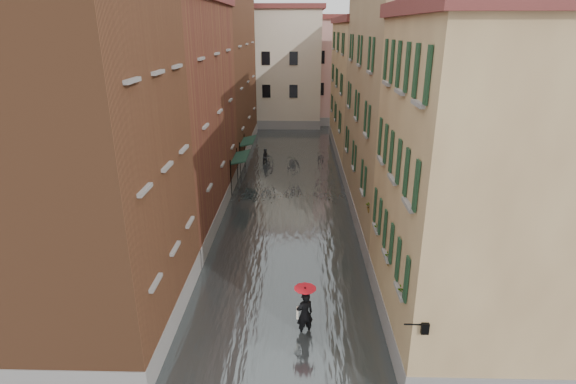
# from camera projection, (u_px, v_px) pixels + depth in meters

# --- Properties ---
(ground) EXTENTS (120.00, 120.00, 0.00)m
(ground) POSITION_uv_depth(u_px,v_px,m) (282.00, 297.00, 19.74)
(ground) COLOR #535355
(ground) RESTS_ON ground
(floodwater) EXTENTS (10.00, 60.00, 0.20)m
(floodwater) POSITION_uv_depth(u_px,v_px,m) (289.00, 193.00, 31.90)
(floodwater) COLOR #454B4C
(floodwater) RESTS_ON ground
(building_left_near) EXTENTS (6.00, 8.00, 13.00)m
(building_left_near) POSITION_uv_depth(u_px,v_px,m) (81.00, 168.00, 15.78)
(building_left_near) COLOR brown
(building_left_near) RESTS_ON ground
(building_left_mid) EXTENTS (6.00, 14.00, 12.50)m
(building_left_mid) POSITION_uv_depth(u_px,v_px,m) (168.00, 117.00, 26.19)
(building_left_mid) COLOR brown
(building_left_mid) RESTS_ON ground
(building_left_far) EXTENTS (6.00, 16.00, 14.00)m
(building_left_far) POSITION_uv_depth(u_px,v_px,m) (214.00, 77.00, 40.00)
(building_left_far) COLOR brown
(building_left_far) RESTS_ON ground
(building_right_near) EXTENTS (6.00, 8.00, 11.50)m
(building_right_near) POSITION_uv_depth(u_px,v_px,m) (479.00, 192.00, 15.71)
(building_right_near) COLOR #97754E
(building_right_near) RESTS_ON ground
(building_right_mid) EXTENTS (6.00, 14.00, 13.00)m
(building_right_mid) POSITION_uv_depth(u_px,v_px,m) (409.00, 113.00, 25.77)
(building_right_mid) COLOR #977F5B
(building_right_mid) RESTS_ON ground
(building_right_far) EXTENTS (6.00, 16.00, 11.50)m
(building_right_far) POSITION_uv_depth(u_px,v_px,m) (370.00, 92.00, 40.10)
(building_right_far) COLOR #97754E
(building_right_far) RESTS_ON ground
(building_end_cream) EXTENTS (12.00, 9.00, 13.00)m
(building_end_cream) POSITION_uv_depth(u_px,v_px,m) (269.00, 69.00, 53.21)
(building_end_cream) COLOR beige
(building_end_cream) RESTS_ON ground
(building_end_pink) EXTENTS (10.00, 9.00, 12.00)m
(building_end_pink) POSITION_uv_depth(u_px,v_px,m) (343.00, 72.00, 55.05)
(building_end_pink) COLOR tan
(building_end_pink) RESTS_ON ground
(awning_near) EXTENTS (1.09, 3.24, 2.80)m
(awning_near) POSITION_uv_depth(u_px,v_px,m) (240.00, 158.00, 31.71)
(awning_near) COLOR #163325
(awning_near) RESTS_ON ground
(awning_far) EXTENTS (1.09, 3.12, 2.80)m
(awning_far) POSITION_uv_depth(u_px,v_px,m) (248.00, 142.00, 36.21)
(awning_far) COLOR #163325
(awning_far) RESTS_ON ground
(wall_lantern) EXTENTS (0.71, 0.22, 0.35)m
(wall_lantern) POSITION_uv_depth(u_px,v_px,m) (424.00, 327.00, 12.97)
(wall_lantern) COLOR black
(wall_lantern) RESTS_ON ground
(window_planters) EXTENTS (0.59, 8.12, 0.84)m
(window_planters) POSITION_uv_depth(u_px,v_px,m) (386.00, 235.00, 17.57)
(window_planters) COLOR #A06834
(window_planters) RESTS_ON ground
(pedestrian_main) EXTENTS (0.85, 0.85, 2.06)m
(pedestrian_main) POSITION_uv_depth(u_px,v_px,m) (305.00, 308.00, 16.93)
(pedestrian_main) COLOR black
(pedestrian_main) RESTS_ON ground
(pedestrian_far) EXTENTS (0.87, 0.79, 1.45)m
(pedestrian_far) POSITION_uv_depth(u_px,v_px,m) (266.00, 157.00, 38.30)
(pedestrian_far) COLOR black
(pedestrian_far) RESTS_ON ground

